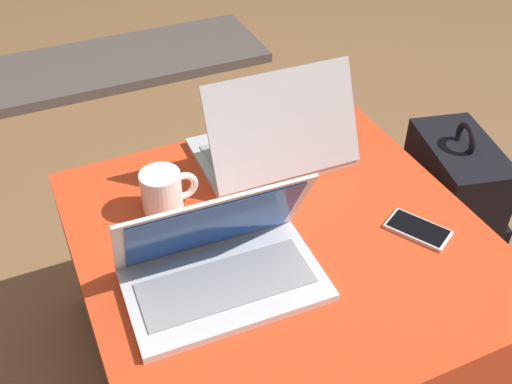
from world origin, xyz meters
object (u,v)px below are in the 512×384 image
Objects in this scene: laptop_far at (275,142)px; backpack at (449,215)px; coffee_mug at (164,191)px; laptop_near at (221,264)px; cell_phone at (418,229)px.

laptop_far is 0.57m from backpack.
coffee_mug is (-0.30, -0.07, -0.00)m from laptop_far.
backpack is 4.00× the size of coffee_mug.
laptop_far reaches higher than backpack.
laptop_far is 0.71× the size of backpack.
laptop_near reaches higher than backpack.
laptop_far reaches higher than laptop_near.
coffee_mug is at bearing 96.78° from backpack.
cell_phone is (0.44, -0.04, -0.04)m from laptop_near.
laptop_far is at bearing 52.17° from laptop_near.
laptop_near is 2.59× the size of cell_phone.
backpack is at bearing 4.24° from cell_phone.
laptop_near is at bearing 144.62° from cell_phone.
cell_phone is 0.43m from backpack.
cell_phone is (0.17, -0.36, -0.05)m from laptop_far.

